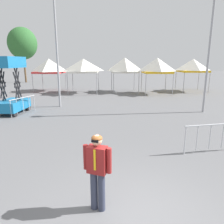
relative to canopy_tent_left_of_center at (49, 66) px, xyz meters
name	(u,v)px	position (x,y,z in m)	size (l,w,h in m)	color
ground_plane	(132,220)	(7.14, -19.95, -2.77)	(140.00, 140.00, 0.00)	slate
canopy_tent_left_of_center	(49,66)	(0.00, 0.00, 0.00)	(3.13, 3.13, 3.56)	#9E9EA3
canopy_tent_behind_center	(83,66)	(3.99, -1.58, 0.05)	(3.06, 3.06, 3.53)	#9E9EA3
canopy_tent_far_right	(125,65)	(8.32, -0.84, 0.09)	(2.94, 2.94, 3.66)	#9E9EA3
canopy_tent_behind_right	(157,66)	(11.50, -2.17, 0.09)	(2.80, 2.80, 3.62)	#9E9EA3
canopy_tent_right_of_center	(193,66)	(15.83, -0.40, 0.05)	(2.86, 2.86, 3.53)	#9E9EA3
scissor_lift	(11,96)	(0.41, -10.46, -1.67)	(1.59, 2.41, 3.56)	black
person_foreground	(97,168)	(6.41, -19.60, -1.74)	(0.62, 0.37, 1.78)	#33384C
light_pole_near_lift	(56,43)	(3.01, -8.45, 1.73)	(0.36, 0.36, 7.89)	#9E9EA3
light_pole_opposite_side	(212,27)	(12.87, -10.30, 2.52)	(0.36, 0.36, 9.44)	#9E9EA3
tree_behind_tents_right	(22,44)	(-6.75, 10.29, 3.18)	(4.37, 4.37, 8.37)	brown
crowd_barrier_by_lift	(211,133)	(10.34, -16.56, -2.02)	(2.07, 0.44, 1.08)	#B7BABF
crowd_barrier_near_person	(23,102)	(1.22, -10.71, -2.02)	(0.81, 1.97, 1.08)	#B7BABF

